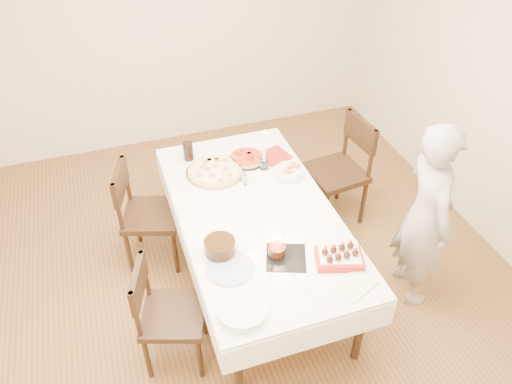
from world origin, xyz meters
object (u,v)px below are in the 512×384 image
object	(u,v)px
pizza_white	(215,171)
pizza_pepperoni	(247,158)
chair_right_savory	(335,173)
person	(426,216)
birthday_cake	(277,247)
pasta_bowl	(289,172)
chair_left_savory	(152,215)
strawberry_box	(339,257)
taper_candle	(264,149)
layer_cake	(220,247)
dining_table	(256,247)
chair_left_dessert	(173,315)
cola_glass	(188,151)

from	to	relation	value
pizza_white	pizza_pepperoni	size ratio (longest dim) A/B	1.51
chair_right_savory	person	xyz separation A→B (m)	(0.21, -1.02, 0.27)
pizza_white	pizza_pepperoni	xyz separation A→B (m)	(0.31, 0.09, 0.00)
chair_right_savory	birthday_cake	distance (m)	1.42
person	pasta_bowl	distance (m)	1.12
birthday_cake	chair_right_savory	bearing A→B (deg)	46.44
pizza_pepperoni	birthday_cake	size ratio (longest dim) A/B	2.47
chair_left_savory	strawberry_box	world-z (taller)	chair_left_savory
taper_candle	layer_cake	bearing A→B (deg)	-126.32
chair_left_savory	taper_candle	world-z (taller)	taper_candle
dining_table	chair_left_savory	xyz separation A→B (m)	(-0.73, 0.53, 0.10)
pizza_white	birthday_cake	world-z (taller)	birthday_cake
chair_left_dessert	birthday_cake	bearing A→B (deg)	-158.85
chair_right_savory	pizza_pepperoni	distance (m)	0.85
strawberry_box	chair_left_dessert	bearing A→B (deg)	171.96
chair_left_savory	taper_candle	bearing A→B (deg)	-163.62
chair_left_savory	pizza_white	distance (m)	0.64
dining_table	chair_left_dessert	bearing A→B (deg)	-146.51
chair_left_dessert	taper_candle	distance (m)	1.51
dining_table	pasta_bowl	bearing A→B (deg)	39.99
chair_left_savory	pizza_pepperoni	distance (m)	0.93
birthday_cake	strawberry_box	size ratio (longest dim) A/B	0.42
dining_table	layer_cake	distance (m)	0.66
layer_cake	cola_glass	bearing A→B (deg)	87.78
pizza_pepperoni	strawberry_box	distance (m)	1.34
dining_table	person	world-z (taller)	person
cola_glass	layer_cake	distance (m)	1.17
pizza_white	dining_table	bearing A→B (deg)	-73.73
pasta_bowl	person	bearing A→B (deg)	-47.24
dining_table	chair_right_savory	size ratio (longest dim) A/B	2.08
dining_table	pizza_white	distance (m)	0.71
chair_left_dessert	person	distance (m)	1.95
person	taper_candle	world-z (taller)	person
chair_right_savory	pasta_bowl	xyz separation A→B (m)	(-0.54, -0.20, 0.28)
pizza_pepperoni	pasta_bowl	size ratio (longest dim) A/B	1.50
birthday_cake	strawberry_box	distance (m)	0.42
dining_table	taper_candle	distance (m)	0.80
birthday_cake	dining_table	bearing A→B (deg)	88.72
chair_left_savory	dining_table	bearing A→B (deg)	162.01
dining_table	birthday_cake	distance (m)	0.65
dining_table	strawberry_box	size ratio (longest dim) A/B	6.84
dining_table	chair_right_savory	bearing A→B (deg)	29.36
dining_table	strawberry_box	world-z (taller)	strawberry_box
dining_table	layer_cake	bearing A→B (deg)	-138.40
chair_left_savory	pizza_pepperoni	bearing A→B (deg)	-153.67
taper_candle	birthday_cake	world-z (taller)	taper_candle
chair_left_savory	cola_glass	world-z (taller)	chair_left_savory
pizza_white	pasta_bowl	world-z (taller)	pasta_bowl
pasta_bowl	strawberry_box	distance (m)	1.00
pasta_bowl	taper_candle	bearing A→B (deg)	131.72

